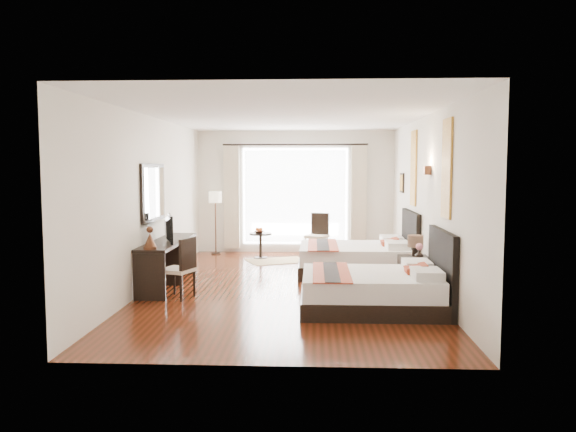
{
  "coord_description": "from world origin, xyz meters",
  "views": [
    {
      "loc": [
        0.43,
        -9.15,
        1.97
      ],
      "look_at": [
        0.0,
        0.15,
        1.16
      ],
      "focal_mm": 35.0,
      "sensor_mm": 36.0,
      "label": 1
    }
  ],
  "objects_px": {
    "nightstand": "(415,274)",
    "side_table": "(261,246)",
    "television": "(165,229)",
    "fruit_bowl": "(259,232)",
    "floor_lamp": "(215,201)",
    "console_desk": "(168,263)",
    "table_lamp": "(415,243)",
    "bed_near": "(377,289)",
    "desk_chair": "(179,280)",
    "window_chair": "(317,243)",
    "bed_far": "(359,258)",
    "vase": "(419,258)"
  },
  "relations": [
    {
      "from": "television",
      "to": "window_chair",
      "type": "distance_m",
      "value": 4.28
    },
    {
      "from": "table_lamp",
      "to": "vase",
      "type": "distance_m",
      "value": 0.34
    },
    {
      "from": "table_lamp",
      "to": "vase",
      "type": "xyz_separation_m",
      "value": [
        0.01,
        -0.28,
        -0.2
      ]
    },
    {
      "from": "bed_far",
      "to": "television",
      "type": "xyz_separation_m",
      "value": [
        -3.23,
        -1.33,
        0.67
      ]
    },
    {
      "from": "console_desk",
      "to": "floor_lamp",
      "type": "bearing_deg",
      "value": 86.54
    },
    {
      "from": "nightstand",
      "to": "vase",
      "type": "bearing_deg",
      "value": -81.99
    },
    {
      "from": "television",
      "to": "fruit_bowl",
      "type": "relative_size",
      "value": 3.7
    },
    {
      "from": "console_desk",
      "to": "bed_near",
      "type": "bearing_deg",
      "value": -23.38
    },
    {
      "from": "bed_near",
      "to": "side_table",
      "type": "xyz_separation_m",
      "value": [
        -2.03,
        4.25,
        -0.01
      ]
    },
    {
      "from": "table_lamp",
      "to": "vase",
      "type": "bearing_deg",
      "value": -87.75
    },
    {
      "from": "bed_near",
      "to": "floor_lamp",
      "type": "xyz_separation_m",
      "value": [
        -3.1,
        4.81,
        0.91
      ]
    },
    {
      "from": "desk_chair",
      "to": "table_lamp",
      "type": "bearing_deg",
      "value": -148.78
    },
    {
      "from": "bed_far",
      "to": "fruit_bowl",
      "type": "relative_size",
      "value": 9.94
    },
    {
      "from": "television",
      "to": "fruit_bowl",
      "type": "xyz_separation_m",
      "value": [
        1.23,
        3.01,
        -0.4
      ]
    },
    {
      "from": "floor_lamp",
      "to": "television",
      "type": "bearing_deg",
      "value": -92.94
    },
    {
      "from": "bed_far",
      "to": "television",
      "type": "relative_size",
      "value": 2.69
    },
    {
      "from": "vase",
      "to": "console_desk",
      "type": "distance_m",
      "value": 4.08
    },
    {
      "from": "nightstand",
      "to": "fruit_bowl",
      "type": "relative_size",
      "value": 2.76
    },
    {
      "from": "desk_chair",
      "to": "vase",
      "type": "bearing_deg",
      "value": -153.09
    },
    {
      "from": "window_chair",
      "to": "bed_near",
      "type": "bearing_deg",
      "value": 32.23
    },
    {
      "from": "floor_lamp",
      "to": "side_table",
      "type": "distance_m",
      "value": 1.52
    },
    {
      "from": "fruit_bowl",
      "to": "table_lamp",
      "type": "bearing_deg",
      "value": -47.32
    },
    {
      "from": "table_lamp",
      "to": "desk_chair",
      "type": "relative_size",
      "value": 0.43
    },
    {
      "from": "bed_near",
      "to": "floor_lamp",
      "type": "relative_size",
      "value": 1.39
    },
    {
      "from": "table_lamp",
      "to": "window_chair",
      "type": "height_order",
      "value": "window_chair"
    },
    {
      "from": "desk_chair",
      "to": "fruit_bowl",
      "type": "xyz_separation_m",
      "value": [
        0.85,
        3.71,
        0.3
      ]
    },
    {
      "from": "table_lamp",
      "to": "window_chair",
      "type": "distance_m",
      "value": 3.8
    },
    {
      "from": "bed_near",
      "to": "floor_lamp",
      "type": "distance_m",
      "value": 5.8
    },
    {
      "from": "bed_near",
      "to": "table_lamp",
      "type": "relative_size",
      "value": 5.03
    },
    {
      "from": "desk_chair",
      "to": "bed_near",
      "type": "bearing_deg",
      "value": -169.56
    },
    {
      "from": "bed_near",
      "to": "console_desk",
      "type": "xyz_separation_m",
      "value": [
        -3.3,
        1.43,
        0.09
      ]
    },
    {
      "from": "nightstand",
      "to": "desk_chair",
      "type": "bearing_deg",
      "value": -170.57
    },
    {
      "from": "console_desk",
      "to": "table_lamp",
      "type": "bearing_deg",
      "value": -3.18
    },
    {
      "from": "nightstand",
      "to": "window_chair",
      "type": "relative_size",
      "value": 0.61
    },
    {
      "from": "table_lamp",
      "to": "window_chair",
      "type": "bearing_deg",
      "value": 114.15
    },
    {
      "from": "nightstand",
      "to": "table_lamp",
      "type": "xyz_separation_m",
      "value": [
        0.02,
        0.08,
        0.49
      ]
    },
    {
      "from": "vase",
      "to": "fruit_bowl",
      "type": "xyz_separation_m",
      "value": [
        -2.8,
        3.3,
        0.01
      ]
    },
    {
      "from": "television",
      "to": "desk_chair",
      "type": "distance_m",
      "value": 1.06
    },
    {
      "from": "nightstand",
      "to": "television",
      "type": "xyz_separation_m",
      "value": [
        -4.0,
        0.1,
        0.7
      ]
    },
    {
      "from": "bed_near",
      "to": "bed_far",
      "type": "distance_m",
      "value": 2.55
    },
    {
      "from": "bed_near",
      "to": "nightstand",
      "type": "bearing_deg",
      "value": 57.48
    },
    {
      "from": "table_lamp",
      "to": "console_desk",
      "type": "relative_size",
      "value": 0.18
    },
    {
      "from": "bed_far",
      "to": "bed_near",
      "type": "bearing_deg",
      "value": -88.89
    },
    {
      "from": "bed_near",
      "to": "floor_lamp",
      "type": "height_order",
      "value": "floor_lamp"
    },
    {
      "from": "bed_near",
      "to": "fruit_bowl",
      "type": "distance_m",
      "value": 4.71
    },
    {
      "from": "fruit_bowl",
      "to": "desk_chair",
      "type": "bearing_deg",
      "value": -102.94
    },
    {
      "from": "nightstand",
      "to": "side_table",
      "type": "xyz_separation_m",
      "value": [
        -2.74,
        3.13,
        -0.0
      ]
    },
    {
      "from": "vase",
      "to": "desk_chair",
      "type": "distance_m",
      "value": 3.69
    },
    {
      "from": "bed_far",
      "to": "side_table",
      "type": "height_order",
      "value": "bed_far"
    },
    {
      "from": "bed_far",
      "to": "vase",
      "type": "height_order",
      "value": "bed_far"
    }
  ]
}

